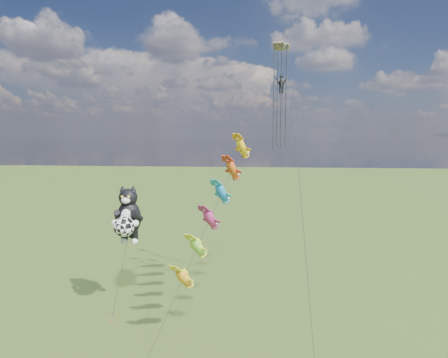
{
  "coord_description": "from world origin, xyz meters",
  "views": [
    {
      "loc": [
        13.48,
        -24.32,
        14.88
      ],
      "look_at": [
        10.42,
        9.31,
        10.91
      ],
      "focal_mm": 30.0,
      "sensor_mm": 36.0,
      "label": 1
    }
  ],
  "objects": [
    {
      "name": "cat_kite_rig",
      "position": [
        2.55,
        5.8,
        8.04
      ],
      "size": [
        2.37,
        4.12,
        10.7
      ],
      "rotation": [
        0.0,
        0.0,
        -0.22
      ],
      "color": "brown",
      "rests_on": "ground"
    },
    {
      "name": "fish_windsock_rig",
      "position": [
        10.14,
        5.11,
        9.19
      ],
      "size": [
        7.02,
        14.44,
        16.36
      ],
      "rotation": [
        0.0,
        0.0,
        -0.12
      ],
      "color": "brown",
      "rests_on": "ground"
    },
    {
      "name": "parafoil_rig",
      "position": [
        15.42,
        7.97,
        18.98
      ],
      "size": [
        2.35,
        17.46,
        27.39
      ],
      "rotation": [
        0.0,
        0.0,
        0.16
      ],
      "color": "brown",
      "rests_on": "ground"
    },
    {
      "name": "ground",
      "position": [
        0.0,
        0.0,
        0.0
      ],
      "size": [
        300.0,
        300.0,
        0.0
      ],
      "primitive_type": "plane",
      "color": "#233D0F"
    }
  ]
}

